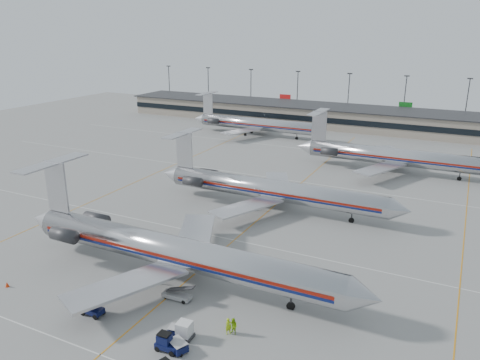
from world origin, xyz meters
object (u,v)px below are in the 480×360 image
Objects in this scene: jet_foreground at (171,250)px; uld_container at (184,330)px; jet_second_row at (269,189)px; belt_loader at (177,295)px; tug_center at (166,343)px.

jet_foreground reaches higher than uld_container.
belt_loader is at bearing -86.53° from jet_second_row.
uld_container is at bearing -80.03° from jet_second_row.
uld_container is at bearing -50.21° from jet_foreground.
uld_container is (6.40, -36.39, -2.49)m from jet_second_row.
jet_foreground is 12.15× the size of belt_loader.
jet_second_row is at bearing 96.24° from tug_center.
jet_foreground is 12.58m from uld_container.
jet_second_row is 37.04m from uld_container.
tug_center reaches higher than uld_container.
jet_second_row is (1.45, 26.97, -0.30)m from jet_foreground.
jet_foreground is 27.12× the size of uld_container.
tug_center is (5.84, -38.77, -2.55)m from jet_second_row.
tug_center is (7.30, -11.80, -2.84)m from jet_foreground.
tug_center is at bearing -107.20° from uld_container.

